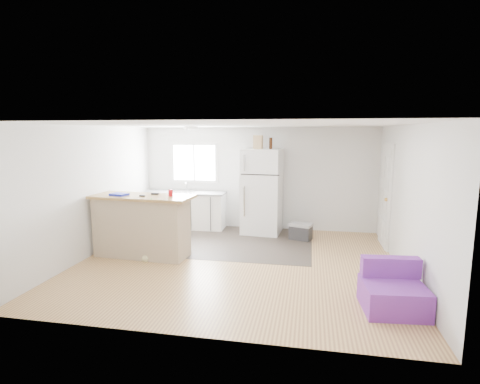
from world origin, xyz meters
name	(u,v)px	position (x,y,z in m)	size (l,w,h in m)	color
room	(237,196)	(0.00, 0.00, 1.20)	(5.51, 5.01, 2.41)	#9B6841
vinyl_zone	(215,240)	(-0.73, 1.25, 0.00)	(4.05, 2.50, 0.00)	#352D27
window	(194,163)	(-1.55, 2.49, 1.55)	(1.18, 0.06, 0.98)	white
interior_door	(386,196)	(2.72, 1.55, 1.02)	(0.11, 0.92, 2.10)	white
ceiling_fixture	(191,128)	(-1.20, 1.20, 2.36)	(0.30, 0.30, 0.07)	white
kitchen_cabinets	(185,209)	(-1.71, 2.19, 0.45)	(1.98, 0.66, 1.15)	white
peninsula	(142,225)	(-1.80, 0.03, 0.58)	(1.90, 0.83, 1.14)	tan
refrigerator	(262,191)	(0.17, 2.09, 0.96)	(0.91, 0.87, 1.91)	white
cooler	(301,231)	(1.06, 1.67, 0.18)	(0.54, 0.44, 0.35)	#2A2A2C
purple_seat	(393,292)	(2.32, -1.37, 0.23)	(0.82, 0.78, 0.63)	purple
cleaner_jug	(174,255)	(-1.12, -0.16, 0.12)	(0.15, 0.13, 0.27)	white
mop	(148,249)	(-1.58, -0.24, 0.23)	(0.25, 0.32, 1.16)	green
red_cup	(171,193)	(-1.23, 0.05, 1.20)	(0.08, 0.08, 0.12)	red
blue_tray	(119,194)	(-2.19, -0.04, 1.16)	(0.30, 0.22, 0.04)	#141FBF
tool_a	(155,194)	(-1.58, 0.17, 1.16)	(0.14, 0.05, 0.03)	black
tool_b	(142,196)	(-1.72, -0.07, 1.15)	(0.10, 0.04, 0.03)	black
cardboard_box	(258,142)	(0.07, 2.02, 2.06)	(0.20, 0.10, 0.30)	tan
bottle_left	(271,143)	(0.35, 2.02, 2.04)	(0.07, 0.07, 0.25)	#321809
bottle_right	(271,143)	(0.35, 2.05, 2.04)	(0.07, 0.07, 0.25)	#321809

